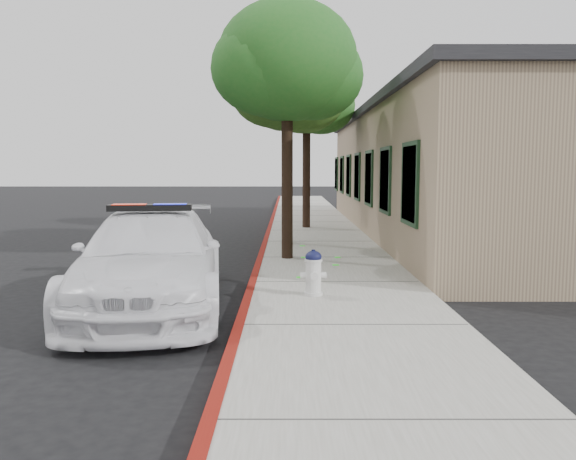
% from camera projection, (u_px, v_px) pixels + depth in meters
% --- Properties ---
extents(ground, '(120.00, 120.00, 0.00)m').
position_uv_depth(ground, '(249.00, 289.00, 10.91)').
color(ground, black).
rests_on(ground, ground).
extents(sidewalk, '(3.20, 60.00, 0.15)m').
position_uv_depth(sidewalk, '(325.00, 260.00, 13.88)').
color(sidewalk, gray).
rests_on(sidewalk, ground).
extents(red_curb, '(0.14, 60.00, 0.16)m').
position_uv_depth(red_curb, '(260.00, 260.00, 13.88)').
color(red_curb, maroon).
rests_on(red_curb, ground).
extents(clapboard_building, '(7.30, 20.89, 4.24)m').
position_uv_depth(clapboard_building, '(465.00, 172.00, 19.63)').
color(clapboard_building, tan).
rests_on(clapboard_building, ground).
extents(police_car, '(2.84, 5.65, 1.69)m').
position_uv_depth(police_car, '(151.00, 260.00, 9.41)').
color(police_car, white).
rests_on(police_car, ground).
extents(fire_hydrant, '(0.44, 0.38, 0.77)m').
position_uv_depth(fire_hydrant, '(313.00, 272.00, 9.69)').
color(fire_hydrant, silver).
rests_on(fire_hydrant, sidewalk).
extents(street_tree_near, '(3.50, 3.23, 5.92)m').
position_uv_depth(street_tree_near, '(287.00, 66.00, 13.27)').
color(street_tree_near, black).
rests_on(street_tree_near, sidewalk).
extents(street_tree_mid, '(3.17, 2.94, 5.61)m').
position_uv_depth(street_tree_mid, '(288.00, 90.00, 16.03)').
color(street_tree_mid, black).
rests_on(street_tree_mid, sidewalk).
extents(street_tree_far, '(3.31, 3.17, 5.98)m').
position_uv_depth(street_tree_far, '(308.00, 99.00, 20.31)').
color(street_tree_far, black).
rests_on(street_tree_far, sidewalk).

